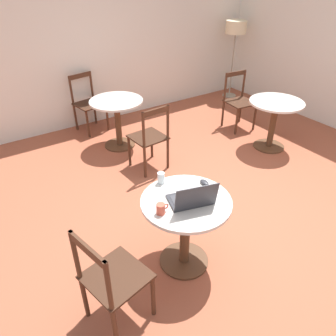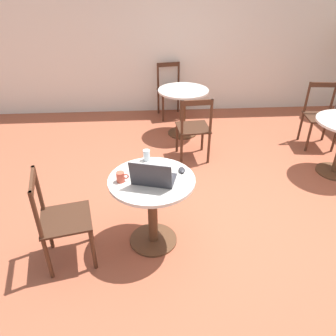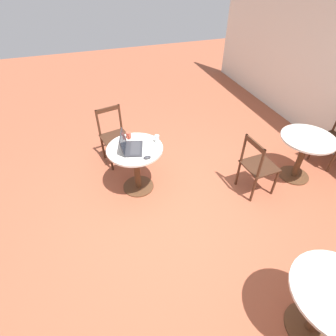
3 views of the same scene
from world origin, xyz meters
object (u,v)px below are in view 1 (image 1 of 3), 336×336
chair_mid_back (239,101)px  chair_far_back (88,103)px  floor_lamp (236,31)px  cafe_table_far (117,113)px  laptop (192,198)px  chair_near_left (112,280)px  mouse (204,182)px  chair_far_front (150,138)px  mug (161,209)px  cafe_table_near (185,218)px  drinking_glass (161,178)px  cafe_table_mid (275,114)px

chair_mid_back → chair_far_back: bearing=148.4°
chair_mid_back → floor_lamp: (0.96, 1.20, 0.83)m
chair_far_back → cafe_table_far: bearing=-80.0°
cafe_table_far → laptop: bearing=-102.0°
chair_near_left → mouse: (1.08, 0.28, 0.29)m
chair_near_left → chair_far_front: same height
chair_mid_back → chair_far_front: size_ratio=1.00×
cafe_table_far → chair_near_left: (-1.35, -2.61, -0.08)m
floor_lamp → mug: size_ratio=13.57×
chair_far_front → mouse: (-0.33, -1.50, 0.29)m
cafe_table_near → chair_far_front: chair_far_front is taller
chair_far_front → mug: size_ratio=8.41×
laptop → drinking_glass: (-0.05, 0.39, 0.00)m
chair_far_back → floor_lamp: size_ratio=0.62×
chair_near_left → chair_mid_back: same height
mouse → cafe_table_near: bearing=-159.8°
cafe_table_near → floor_lamp: floor_lamp is taller
cafe_table_near → chair_near_left: size_ratio=0.84×
chair_mid_back → floor_lamp: size_ratio=0.62×
cafe_table_far → chair_far_front: 0.84m
chair_mid_back → mouse: size_ratio=9.18×
cafe_table_mid → cafe_table_far: size_ratio=1.00×
mouse → drinking_glass: (-0.32, 0.23, 0.04)m
chair_near_left → floor_lamp: floor_lamp is taller
chair_far_front → cafe_table_mid: bearing=-15.1°
cafe_table_mid → mug: mug is taller
floor_lamp → laptop: floor_lamp is taller
cafe_table_near → chair_far_front: 1.72m
laptop → chair_near_left: bearing=-171.7°
chair_far_front → drinking_glass: size_ratio=8.51×
chair_far_front → mouse: chair_far_front is taller
cafe_table_mid → chair_near_left: 3.49m
cafe_table_far → chair_far_front: size_ratio=0.84×
floor_lamp → chair_mid_back: bearing=-128.6°
chair_mid_back → cafe_table_near: bearing=-142.5°
floor_lamp → mouse: size_ratio=14.81×
chair_mid_back → mug: bearing=-145.0°
mouse → drinking_glass: size_ratio=0.93×
mug → cafe_table_far: bearing=71.8°
chair_mid_back → chair_far_back: same height
laptop → floor_lamp: bearing=42.6°
chair_far_front → laptop: (-0.59, -1.66, 0.32)m
chair_mid_back → mouse: 2.91m
cafe_table_near → drinking_glass: 0.42m
cafe_table_mid → mug: size_ratio=7.10×
cafe_table_mid → mug: 2.94m
floor_lamp → mouse: bearing=-136.6°
cafe_table_mid → laptop: (-2.42, -1.17, 0.25)m
drinking_glass → cafe_table_near: bearing=-83.4°
cafe_table_far → chair_mid_back: size_ratio=0.84×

